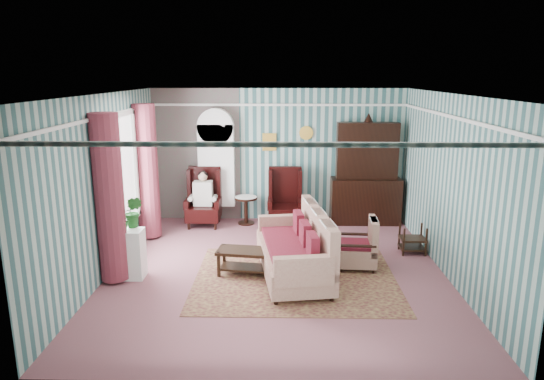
{
  "coord_description": "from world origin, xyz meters",
  "views": [
    {
      "loc": [
        0.08,
        -7.53,
        3.21
      ],
      "look_at": [
        -0.09,
        0.6,
        1.24
      ],
      "focal_mm": 32.0,
      "sensor_mm": 36.0,
      "label": 1
    }
  ],
  "objects_px": {
    "dresser_hutch": "(367,170)",
    "sofa": "(293,250)",
    "plant_stand": "(127,254)",
    "coffee_table": "(245,262)",
    "wingback_right": "(285,198)",
    "seated_woman": "(203,199)",
    "floral_armchair": "(357,240)",
    "bookcase": "(217,171)",
    "nest_table": "(413,239)",
    "round_side_table": "(246,210)",
    "wingback_left": "(203,198)"
  },
  "relations": [
    {
      "from": "nest_table",
      "to": "floral_armchair",
      "type": "height_order",
      "value": "floral_armchair"
    },
    {
      "from": "coffee_table",
      "to": "seated_woman",
      "type": "bearing_deg",
      "value": 112.7
    },
    {
      "from": "floral_armchair",
      "to": "coffee_table",
      "type": "height_order",
      "value": "floral_armchair"
    },
    {
      "from": "bookcase",
      "to": "wingback_right",
      "type": "distance_m",
      "value": 1.63
    },
    {
      "from": "nest_table",
      "to": "coffee_table",
      "type": "xyz_separation_m",
      "value": [
        -2.99,
        -1.04,
        -0.06
      ]
    },
    {
      "from": "bookcase",
      "to": "round_side_table",
      "type": "height_order",
      "value": "bookcase"
    },
    {
      "from": "round_side_table",
      "to": "dresser_hutch",
      "type": "bearing_deg",
      "value": 2.64
    },
    {
      "from": "wingback_right",
      "to": "plant_stand",
      "type": "bearing_deg",
      "value": -132.84
    },
    {
      "from": "seated_woman",
      "to": "nest_table",
      "type": "height_order",
      "value": "seated_woman"
    },
    {
      "from": "sofa",
      "to": "seated_woman",
      "type": "bearing_deg",
      "value": 26.72
    },
    {
      "from": "sofa",
      "to": "floral_armchair",
      "type": "relative_size",
      "value": 2.28
    },
    {
      "from": "floral_armchair",
      "to": "sofa",
      "type": "bearing_deg",
      "value": 113.8
    },
    {
      "from": "floral_armchair",
      "to": "wingback_left",
      "type": "bearing_deg",
      "value": 56.29
    },
    {
      "from": "wingback_right",
      "to": "seated_woman",
      "type": "height_order",
      "value": "wingback_right"
    },
    {
      "from": "round_side_table",
      "to": "plant_stand",
      "type": "relative_size",
      "value": 0.75
    },
    {
      "from": "plant_stand",
      "to": "coffee_table",
      "type": "relative_size",
      "value": 0.89
    },
    {
      "from": "floral_armchair",
      "to": "wingback_right",
      "type": "bearing_deg",
      "value": 31.63
    },
    {
      "from": "round_side_table",
      "to": "coffee_table",
      "type": "relative_size",
      "value": 0.67
    },
    {
      "from": "round_side_table",
      "to": "coffee_table",
      "type": "height_order",
      "value": "round_side_table"
    },
    {
      "from": "wingback_right",
      "to": "coffee_table",
      "type": "distance_m",
      "value": 2.71
    },
    {
      "from": "dresser_hutch",
      "to": "wingback_right",
      "type": "xyz_separation_m",
      "value": [
        -1.75,
        -0.27,
        -0.55
      ]
    },
    {
      "from": "dresser_hutch",
      "to": "plant_stand",
      "type": "xyz_separation_m",
      "value": [
        -4.3,
        -3.02,
        -0.78
      ]
    },
    {
      "from": "seated_woman",
      "to": "dresser_hutch",
      "type": "bearing_deg",
      "value": 4.41
    },
    {
      "from": "wingback_right",
      "to": "floral_armchair",
      "type": "height_order",
      "value": "wingback_right"
    },
    {
      "from": "round_side_table",
      "to": "floral_armchair",
      "type": "relative_size",
      "value": 0.63
    },
    {
      "from": "round_side_table",
      "to": "nest_table",
      "type": "bearing_deg",
      "value": -28.2
    },
    {
      "from": "bookcase",
      "to": "wingback_right",
      "type": "height_order",
      "value": "bookcase"
    },
    {
      "from": "dresser_hutch",
      "to": "sofa",
      "type": "height_order",
      "value": "dresser_hutch"
    },
    {
      "from": "round_side_table",
      "to": "floral_armchair",
      "type": "xyz_separation_m",
      "value": [
        2.04,
        -2.4,
        0.18
      ]
    },
    {
      "from": "dresser_hutch",
      "to": "floral_armchair",
      "type": "distance_m",
      "value": 2.67
    },
    {
      "from": "sofa",
      "to": "coffee_table",
      "type": "height_order",
      "value": "sofa"
    },
    {
      "from": "seated_woman",
      "to": "floral_armchair",
      "type": "relative_size",
      "value": 1.23
    },
    {
      "from": "plant_stand",
      "to": "dresser_hutch",
      "type": "bearing_deg",
      "value": 35.08
    },
    {
      "from": "nest_table",
      "to": "seated_woman",
      "type": "bearing_deg",
      "value": 159.15
    },
    {
      "from": "seated_woman",
      "to": "sofa",
      "type": "xyz_separation_m",
      "value": [
        1.86,
        -2.65,
        -0.14
      ]
    },
    {
      "from": "wingback_right",
      "to": "coffee_table",
      "type": "height_order",
      "value": "wingback_right"
    },
    {
      "from": "wingback_right",
      "to": "nest_table",
      "type": "xyz_separation_m",
      "value": [
        2.32,
        -1.55,
        -0.35
      ]
    },
    {
      "from": "round_side_table",
      "to": "coffee_table",
      "type": "bearing_deg",
      "value": -86.17
    },
    {
      "from": "bookcase",
      "to": "coffee_table",
      "type": "xyz_separation_m",
      "value": [
        0.83,
        -2.98,
        -0.91
      ]
    },
    {
      "from": "seated_woman",
      "to": "round_side_table",
      "type": "bearing_deg",
      "value": 9.46
    },
    {
      "from": "nest_table",
      "to": "sofa",
      "type": "distance_m",
      "value": 2.47
    },
    {
      "from": "nest_table",
      "to": "plant_stand",
      "type": "distance_m",
      "value": 5.02
    },
    {
      "from": "plant_stand",
      "to": "nest_table",
      "type": "bearing_deg",
      "value": 13.84
    },
    {
      "from": "wingback_left",
      "to": "sofa",
      "type": "height_order",
      "value": "wingback_left"
    },
    {
      "from": "bookcase",
      "to": "dresser_hutch",
      "type": "distance_m",
      "value": 3.25
    },
    {
      "from": "dresser_hutch",
      "to": "floral_armchair",
      "type": "bearing_deg",
      "value": -102.45
    },
    {
      "from": "wingback_left",
      "to": "sofa",
      "type": "relative_size",
      "value": 0.57
    },
    {
      "from": "dresser_hutch",
      "to": "bookcase",
      "type": "bearing_deg",
      "value": 177.89
    },
    {
      "from": "wingback_right",
      "to": "seated_woman",
      "type": "distance_m",
      "value": 1.75
    },
    {
      "from": "wingback_left",
      "to": "plant_stand",
      "type": "height_order",
      "value": "wingback_left"
    }
  ]
}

